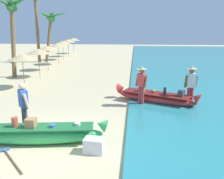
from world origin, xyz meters
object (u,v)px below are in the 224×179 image
Objects in this scene: person_tourist_customer at (24,105)px; palm_tree_tall_inland at (36,4)px; person_vendor_assistant at (191,83)px; cooler_box at (94,145)px; person_vendor_hatted at (142,83)px; paddle at (9,156)px; palm_tree_leaning_seaward at (51,20)px; boat_green_foreground at (39,134)px; palm_tree_mid_cluster at (12,13)px; boat_red_midground at (156,97)px.

person_tourist_customer is 0.25× the size of palm_tree_tall_inland.
person_vendor_assistant is 3.27× the size of cooler_box.
person_vendor_hatted is 1.30× the size of paddle.
person_vendor_hatted is at bearing -58.06° from palm_tree_leaning_seaward.
person_vendor_assistant is at bearing 38.47° from boat_green_foreground.
person_vendor_assistant is 0.33× the size of palm_tree_mid_cluster.
person_tourist_customer is 16.95m from palm_tree_leaning_seaward.
palm_tree_mid_cluster is at bearing 131.22° from cooler_box.
palm_tree_mid_cluster reaches higher than boat_green_foreground.
person_vendor_assistant is at bearing 59.61° from cooler_box.
cooler_box is at bearing -112.96° from boat_red_midground.
person_vendor_hatted is 4.69m from cooler_box.
palm_tree_leaning_seaward is (-10.15, 12.75, 2.83)m from person_vendor_assistant.
paddle is at bearing -82.01° from person_tourist_customer.
palm_tree_tall_inland reaches higher than boat_green_foreground.
palm_tree_tall_inland is 19.47m from paddle.
palm_tree_mid_cluster is 12.77m from cooler_box.
palm_tree_tall_inland reaches higher than palm_tree_leaning_seaward.
boat_green_foreground is 0.77× the size of palm_tree_mid_cluster.
palm_tree_leaning_seaward is at bearing 106.33° from boat_green_foreground.
palm_tree_tall_inland reaches higher than cooler_box.
person_vendor_hatted is at bearing -34.50° from palm_tree_mid_cluster.
person_tourist_customer is (-0.74, 0.72, 0.66)m from boat_green_foreground.
paddle is at bearing -66.46° from palm_tree_mid_cluster.
person_vendor_hatted reaches higher than paddle.
palm_tree_leaning_seaward is 8.82× the size of cooler_box.
boat_red_midground is 2.25× the size of person_tourist_customer.
palm_tree_mid_cluster is (-8.86, 5.20, 3.92)m from boat_red_midground.
person_vendor_hatted is 3.23× the size of cooler_box.
palm_tree_leaning_seaward is at bearing 124.95° from boat_red_midground.
palm_tree_tall_inland is 1.27× the size of palm_tree_mid_cluster.
boat_red_midground is 11.00m from palm_tree_mid_cluster.
boat_green_foreground is 5.10m from person_vendor_hatted.
palm_tree_mid_cluster is (-10.30, 5.49, 3.17)m from person_vendor_assistant.
palm_tree_tall_inland reaches higher than person_vendor_hatted.
person_tourist_customer is at bearing 162.09° from cooler_box.
boat_red_midground is at bearing 39.38° from person_tourist_customer.
person_vendor_hatted is at bearing -176.17° from person_vendor_assistant.
boat_red_midground is 16.82m from palm_tree_tall_inland.
person_vendor_assistant is at bearing 29.84° from person_tourist_customer.
paddle is at bearing -72.00° from palm_tree_tall_inland.
palm_tree_tall_inland is at bearing 108.00° from paddle.
palm_tree_leaning_seaward reaches higher than cooler_box.
person_vendor_hatted is at bearing -54.00° from palm_tree_tall_inland.
person_tourist_customer is 0.95× the size of person_vendor_assistant.
boat_red_midground is 6.98× the size of cooler_box.
paddle is (-5.72, -5.03, -0.99)m from person_vendor_assistant.
boat_green_foreground reaches higher than boat_red_midground.
boat_red_midground is 0.79× the size of palm_tree_leaning_seaward.
cooler_box is at bearing -24.99° from person_tourist_customer.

